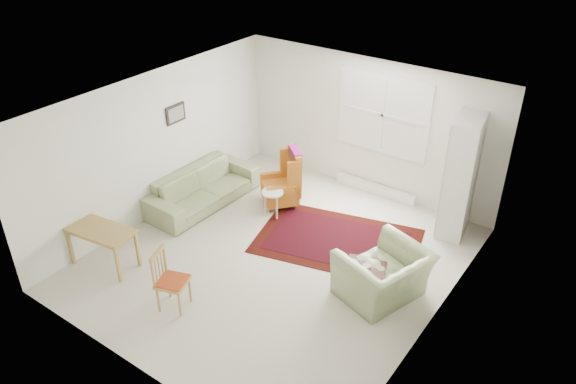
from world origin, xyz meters
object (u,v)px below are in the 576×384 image
Objects in this scene: armchair at (383,270)px; stool at (273,204)px; coffee_table at (365,280)px; wingback_chair at (280,178)px; cabinet at (461,177)px; desk_chair at (172,281)px; desk at (104,247)px; sofa at (202,182)px.

stool is at bearing -89.58° from armchair.
armchair is 2.09× the size of coffee_table.
wingback_chair is 1.95× the size of coffee_table.
wingback_chair reaches higher than armchair.
cabinet is 4.75m from desk_chair.
desk is 1.54m from desk_chair.
desk is at bearing -154.11° from coffee_table.
cabinet is (2.70, 1.41, 0.76)m from stool.
armchair is 1.26× the size of desk_chair.
coffee_table is at bearing -52.50° from armchair.
sofa is 2.20m from desk.
wingback_chair is at bearing 152.57° from coffee_table.
coffee_table is 3.92m from desk.
coffee_table is 2.43m from stool.
armchair is at bearing -94.27° from sofa.
stool is at bearing -30.85° from wingback_chair.
wingback_chair is (1.14, 0.76, 0.09)m from sofa.
sofa reaches higher than desk.
stool is (-2.28, 0.86, 0.03)m from coffee_table.
sofa is at bearing 15.82° from desk_chair.
desk_chair reaches higher than coffee_table.
stool is 0.25× the size of cabinet.
sofa is 1.07× the size of cabinet.
cabinet reaches higher than desk.
armchair reaches higher than sofa.
desk is (-3.53, -1.71, 0.10)m from coffee_table.
desk_chair is at bearing -83.82° from stool.
armchair is 0.32m from coffee_table.
coffee_table is at bearing 13.05° from wingback_chair.
desk is at bearing 68.89° from desk_chair.
desk_chair is (-1.99, -1.78, 0.23)m from coffee_table.
cabinet is at bearing 60.23° from wingback_chair.
wingback_chair is at bearing 69.31° from desk.
cabinet reaches higher than wingback_chair.
wingback_chair is 0.50m from stool.
wingback_chair is at bearing -10.84° from desk_chair.
desk_chair is at bearing -129.74° from cabinet.
armchair is 2.89m from desk_chair.
armchair is 1.07× the size of wingback_chair.
cabinet is at bearing 79.37° from coffee_table.
sofa is 3.59m from coffee_table.
desk_chair is (1.54, -0.06, 0.13)m from desk.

